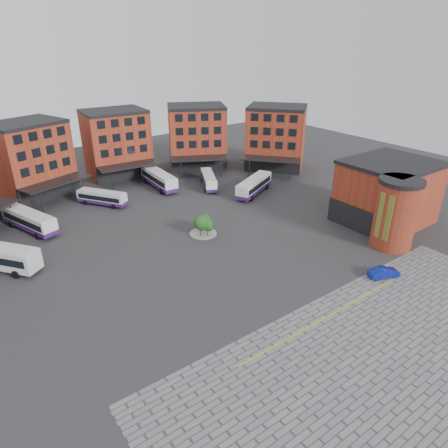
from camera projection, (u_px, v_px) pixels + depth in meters
ground at (239, 269)px, 54.77m from camera, size 160.00×160.00×0.00m
paving_zone at (390, 358)px, 39.74m from camera, size 50.00×22.00×0.02m
yellow_line at (328, 316)px, 45.58m from camera, size 26.00×0.15×0.02m
main_building at (99, 160)px, 77.12m from camera, size 94.14×42.48×14.60m
east_building at (389, 195)px, 65.52m from camera, size 17.40×15.40×10.60m
tree_island at (204, 224)px, 63.43m from camera, size 4.40×4.40×3.63m
bus_b at (30, 220)px, 65.02m from camera, size 6.36×11.89×3.29m
bus_c at (102, 198)px, 75.03m from camera, size 7.37×9.32×2.75m
bus_d at (159, 179)px, 83.63m from camera, size 3.44×12.26×3.43m
bus_e at (209, 180)px, 84.13m from camera, size 6.52×9.95×2.81m
bus_f at (254, 185)px, 80.25m from camera, size 11.69×7.48×3.29m
blue_car at (384, 272)px, 52.79m from camera, size 4.48×2.84×1.39m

